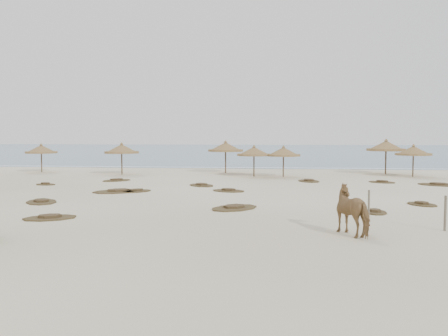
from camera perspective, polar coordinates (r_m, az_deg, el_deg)
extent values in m
plane|color=beige|center=(23.25, 0.18, -4.44)|extent=(160.00, 160.00, 0.00)
cube|color=#29507D|center=(97.97, 4.64, 1.99)|extent=(200.00, 100.00, 0.01)
cube|color=white|center=(49.06, 3.26, 0.01)|extent=(70.00, 0.60, 0.01)
cylinder|color=brown|center=(46.45, -20.13, 0.72)|extent=(0.11, 0.11, 1.91)
cylinder|color=olive|center=(46.42, -20.16, 1.70)|extent=(3.37, 3.37, 0.16)
cone|color=olive|center=(46.41, -20.16, 2.07)|extent=(3.26, 3.26, 0.68)
cone|color=olive|center=(46.40, -20.18, 2.57)|extent=(0.33, 0.33, 0.20)
cylinder|color=brown|center=(42.11, -11.60, 0.64)|extent=(0.11, 0.11, 2.01)
cylinder|color=olive|center=(42.07, -11.62, 1.77)|extent=(3.66, 3.66, 0.17)
cone|color=olive|center=(42.06, -11.62, 2.20)|extent=(3.54, 3.54, 0.72)
cone|color=olive|center=(42.04, -11.63, 2.78)|extent=(0.34, 0.34, 0.21)
cylinder|color=brown|center=(42.93, 0.18, 0.85)|extent=(0.12, 0.12, 2.11)
cylinder|color=olive|center=(42.89, 0.18, 2.02)|extent=(3.87, 3.87, 0.18)
cone|color=olive|center=(42.88, 0.18, 2.46)|extent=(3.74, 3.74, 0.75)
cone|color=olive|center=(42.87, 0.18, 3.07)|extent=(0.36, 0.36, 0.22)
cylinder|color=brown|center=(39.37, 3.44, 0.39)|extent=(0.11, 0.11, 1.88)
cylinder|color=olive|center=(39.33, 3.45, 1.52)|extent=(3.35, 3.35, 0.16)
cone|color=olive|center=(39.32, 3.45, 1.95)|extent=(3.24, 3.24, 0.67)
cone|color=olive|center=(39.30, 3.45, 2.54)|extent=(0.32, 0.32, 0.20)
cylinder|color=brown|center=(39.19, 6.80, 0.34)|extent=(0.11, 0.11, 1.86)
cylinder|color=olive|center=(39.15, 6.81, 1.46)|extent=(3.37, 3.37, 0.16)
cone|color=olive|center=(39.14, 6.81, 1.89)|extent=(3.26, 3.26, 0.66)
cone|color=olive|center=(39.13, 6.82, 2.47)|extent=(0.32, 0.32, 0.19)
cylinder|color=brown|center=(41.66, 20.80, 0.38)|extent=(0.11, 0.11, 1.94)
cylinder|color=olive|center=(41.62, 20.82, 1.48)|extent=(3.66, 3.66, 0.17)
cone|color=olive|center=(41.61, 20.83, 1.90)|extent=(3.54, 3.54, 0.69)
cone|color=olive|center=(41.60, 20.85, 2.47)|extent=(0.33, 0.33, 0.20)
cylinder|color=brown|center=(43.75, 18.00, 0.79)|extent=(0.13, 0.13, 2.23)
cylinder|color=olive|center=(43.71, 18.02, 2.01)|extent=(3.96, 3.96, 0.19)
cone|color=olive|center=(43.70, 18.03, 2.47)|extent=(3.83, 3.83, 0.80)
cone|color=olive|center=(43.69, 18.05, 3.09)|extent=(0.38, 0.38, 0.23)
imported|color=olive|center=(17.36, 14.74, -4.67)|extent=(1.74, 2.17, 1.67)
cylinder|color=#675C4D|center=(20.95, 16.22, -3.97)|extent=(0.10, 0.10, 1.13)
cylinder|color=#675C4D|center=(19.10, 23.96, -4.75)|extent=(0.12, 0.12, 1.24)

